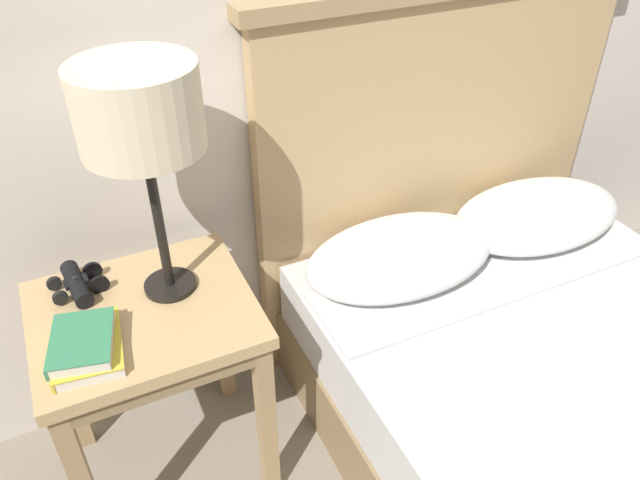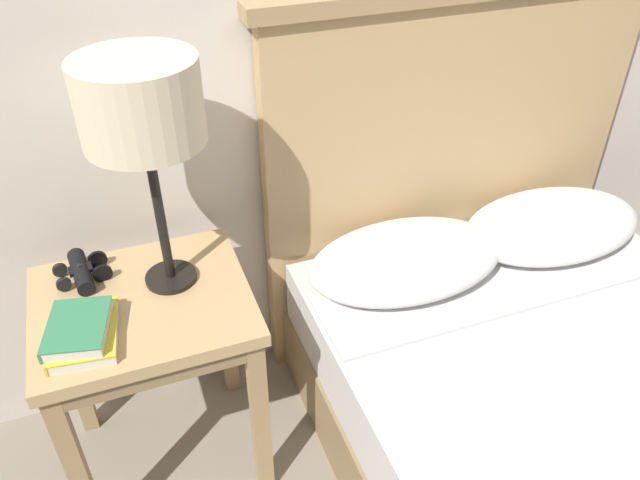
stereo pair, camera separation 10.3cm
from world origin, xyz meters
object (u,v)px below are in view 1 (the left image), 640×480
at_px(table_lamp, 139,113).
at_px(book_stacked_on_top, 81,342).
at_px(book_on_nightstand, 87,348).
at_px(binoculars_pair, 77,284).
at_px(nightstand, 148,337).
at_px(bed, 611,447).

xyz_separation_m(table_lamp, book_stacked_on_top, (-0.23, -0.15, -0.43)).
height_order(book_on_nightstand, book_stacked_on_top, book_stacked_on_top).
height_order(book_stacked_on_top, binoculars_pair, book_stacked_on_top).
relative_size(table_lamp, book_on_nightstand, 2.62).
relative_size(table_lamp, book_stacked_on_top, 2.90).
height_order(nightstand, binoculars_pair, binoculars_pair).
bearing_deg(binoculars_pair, table_lamp, -21.52).
bearing_deg(book_on_nightstand, binoculars_pair, 86.85).
distance_m(bed, book_stacked_on_top, 1.33).
height_order(table_lamp, book_stacked_on_top, table_lamp).
height_order(bed, binoculars_pair, bed).
xyz_separation_m(book_stacked_on_top, binoculars_pair, (0.02, 0.24, -0.02)).
bearing_deg(binoculars_pair, nightstand, -46.88).
bearing_deg(binoculars_pair, book_stacked_on_top, -94.90).
xyz_separation_m(bed, binoculars_pair, (-1.14, 0.76, 0.37)).
distance_m(nightstand, binoculars_pair, 0.22).
xyz_separation_m(bed, table_lamp, (-0.93, 0.68, 0.82)).
bearing_deg(bed, binoculars_pair, 146.09).
height_order(bed, table_lamp, bed).
relative_size(table_lamp, binoculars_pair, 3.56).
relative_size(nightstand, book_on_nightstand, 2.80).
xyz_separation_m(nightstand, book_on_nightstand, (-0.14, -0.09, 0.11)).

